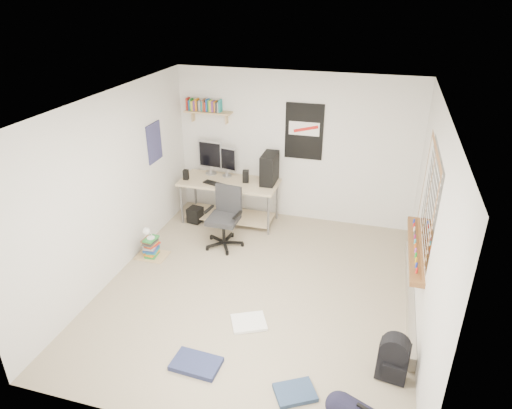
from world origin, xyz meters
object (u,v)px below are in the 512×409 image
(book_stack, at_px, (151,247))
(office_chair, at_px, (223,217))
(desk, at_px, (230,201))
(backpack, at_px, (393,361))

(book_stack, bearing_deg, office_chair, 32.18)
(desk, xyz_separation_m, backpack, (2.74, -2.83, -0.16))
(office_chair, xyz_separation_m, book_stack, (-0.94, -0.59, -0.34))
(backpack, bearing_deg, desk, 142.71)
(backpack, bearing_deg, office_chair, 150.43)
(desk, height_order, office_chair, office_chair)
(office_chair, relative_size, backpack, 2.32)
(desk, distance_m, backpack, 3.94)
(desk, bearing_deg, backpack, -21.49)
(book_stack, bearing_deg, backpack, -22.19)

